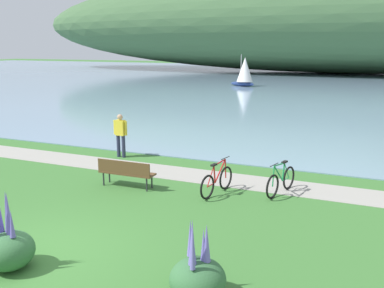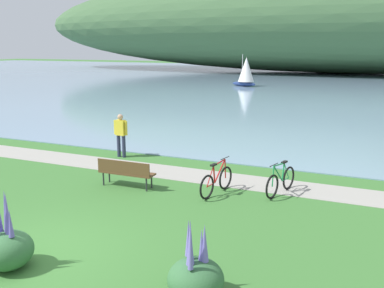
{
  "view_description": "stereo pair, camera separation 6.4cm",
  "coord_description": "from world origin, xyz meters",
  "px_view_note": "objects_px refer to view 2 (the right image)",
  "views": [
    {
      "loc": [
        6.16,
        -6.41,
        4.32
      ],
      "look_at": [
        0.62,
        6.71,
        1.0
      ],
      "focal_mm": 39.81,
      "sensor_mm": 36.0,
      "label": 1
    },
    {
      "loc": [
        6.22,
        -6.38,
        4.32
      ],
      "look_at": [
        0.62,
        6.71,
        1.0
      ],
      "focal_mm": 39.81,
      "sensor_mm": 36.0,
      "label": 2
    }
  ],
  "objects_px": {
    "park_bench_near_camera": "(126,171)",
    "person_at_shoreline": "(121,133)",
    "bicycle_beside_path": "(281,181)",
    "sailboat_mid_bay": "(246,71)",
    "bicycle_leaning_near_bench": "(217,181)"
  },
  "relations": [
    {
      "from": "person_at_shoreline",
      "to": "bicycle_leaning_near_bench",
      "type": "bearing_deg",
      "value": -27.56
    },
    {
      "from": "park_bench_near_camera",
      "to": "bicycle_beside_path",
      "type": "bearing_deg",
      "value": 15.9
    },
    {
      "from": "bicycle_leaning_near_bench",
      "to": "person_at_shoreline",
      "type": "distance_m",
      "value": 5.58
    },
    {
      "from": "bicycle_leaning_near_bench",
      "to": "sailboat_mid_bay",
      "type": "bearing_deg",
      "value": 104.7
    },
    {
      "from": "bicycle_beside_path",
      "to": "sailboat_mid_bay",
      "type": "relative_size",
      "value": 0.52
    },
    {
      "from": "park_bench_near_camera",
      "to": "person_at_shoreline",
      "type": "distance_m",
      "value": 3.79
    },
    {
      "from": "bicycle_beside_path",
      "to": "person_at_shoreline",
      "type": "bearing_deg",
      "value": 164.75
    },
    {
      "from": "park_bench_near_camera",
      "to": "sailboat_mid_bay",
      "type": "distance_m",
      "value": 33.69
    },
    {
      "from": "bicycle_beside_path",
      "to": "person_at_shoreline",
      "type": "height_order",
      "value": "person_at_shoreline"
    },
    {
      "from": "bicycle_leaning_near_bench",
      "to": "bicycle_beside_path",
      "type": "distance_m",
      "value": 1.9
    },
    {
      "from": "person_at_shoreline",
      "to": "sailboat_mid_bay",
      "type": "relative_size",
      "value": 0.51
    },
    {
      "from": "person_at_shoreline",
      "to": "sailboat_mid_bay",
      "type": "bearing_deg",
      "value": 96.91
    },
    {
      "from": "park_bench_near_camera",
      "to": "person_at_shoreline",
      "type": "relative_size",
      "value": 1.06
    },
    {
      "from": "park_bench_near_camera",
      "to": "bicycle_beside_path",
      "type": "distance_m",
      "value": 4.72
    },
    {
      "from": "person_at_shoreline",
      "to": "sailboat_mid_bay",
      "type": "height_order",
      "value": "sailboat_mid_bay"
    }
  ]
}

